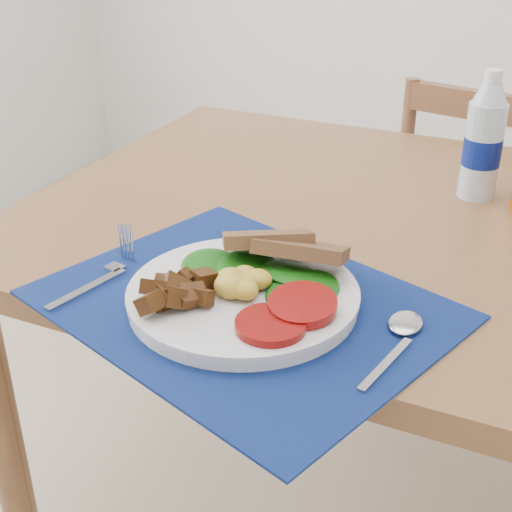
# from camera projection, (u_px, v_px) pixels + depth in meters

# --- Properties ---
(table) EXTENTS (1.40, 0.90, 0.75)m
(table) POSITION_uv_depth(u_px,v_px,m) (446.00, 275.00, 1.17)
(table) COLOR brown
(table) RESTS_ON ground
(chair_far) EXTENTS (0.44, 0.43, 1.02)m
(chair_far) POSITION_uv_depth(u_px,v_px,m) (476.00, 206.00, 1.77)
(chair_far) COLOR #55331E
(chair_far) RESTS_ON ground
(placemat) EXTENTS (0.60, 0.53, 0.00)m
(placemat) POSITION_uv_depth(u_px,v_px,m) (243.00, 304.00, 0.93)
(placemat) COLOR black
(placemat) RESTS_ON table
(breakfast_plate) EXTENTS (0.30, 0.30, 0.07)m
(breakfast_plate) POSITION_uv_depth(u_px,v_px,m) (238.00, 290.00, 0.91)
(breakfast_plate) COLOR silver
(breakfast_plate) RESTS_ON placemat
(fork) EXTENTS (0.04, 0.19, 0.00)m
(fork) POSITION_uv_depth(u_px,v_px,m) (105.00, 275.00, 0.99)
(fork) COLOR #B2B5BA
(fork) RESTS_ON placemat
(spoon) EXTENTS (0.04, 0.18, 0.01)m
(spoon) POSITION_uv_depth(u_px,v_px,m) (400.00, 336.00, 0.85)
(spoon) COLOR #B2B5BA
(spoon) RESTS_ON placemat
(water_bottle) EXTENTS (0.07, 0.07, 0.22)m
(water_bottle) POSITION_uv_depth(u_px,v_px,m) (483.00, 143.00, 1.21)
(water_bottle) COLOR #ADBFCC
(water_bottle) RESTS_ON table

